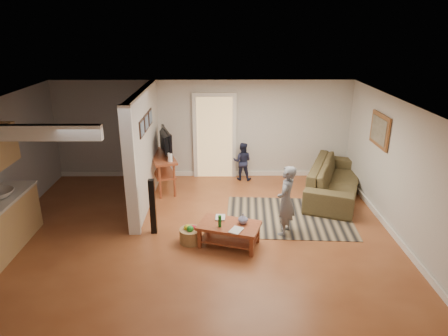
{
  "coord_description": "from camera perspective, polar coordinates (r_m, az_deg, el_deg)",
  "views": [
    {
      "loc": [
        0.44,
        -6.89,
        3.84
      ],
      "look_at": [
        0.52,
        0.56,
        1.1
      ],
      "focal_mm": 32.0,
      "sensor_mm": 36.0,
      "label": 1
    }
  ],
  "objects": [
    {
      "name": "sofa",
      "position": [
        9.76,
        15.38,
        -3.73
      ],
      "size": [
        1.94,
        2.84,
        0.77
      ],
      "primitive_type": "imported",
      "rotation": [
        0.0,
        0.0,
        1.19
      ],
      "color": "#413320",
      "rests_on": "ground"
    },
    {
      "name": "speaker_right",
      "position": [
        10.27,
        -8.6,
        0.67
      ],
      "size": [
        0.1,
        0.1,
        0.89
      ],
      "primitive_type": "cube",
      "rotation": [
        0.0,
        0.0,
        0.18
      ],
      "color": "black",
      "rests_on": "ground"
    },
    {
      "name": "ground",
      "position": [
        7.9,
        -3.75,
        -8.94
      ],
      "size": [
        7.5,
        7.5,
        0.0
      ],
      "primitive_type": "plane",
      "color": "brown",
      "rests_on": "ground"
    },
    {
      "name": "area_rug",
      "position": [
        8.49,
        9.2,
        -6.91
      ],
      "size": [
        2.69,
        2.04,
        0.01
      ],
      "primitive_type": "cube",
      "rotation": [
        0.0,
        0.0,
        -0.06
      ],
      "color": "black",
      "rests_on": "ground"
    },
    {
      "name": "speaker_left",
      "position": [
        7.68,
        -10.14,
        -5.47
      ],
      "size": [
        0.11,
        0.11,
        1.1
      ],
      "primitive_type": "cube",
      "rotation": [
        0.0,
        0.0,
        0.03
      ],
      "color": "black",
      "rests_on": "ground"
    },
    {
      "name": "child",
      "position": [
        7.89,
        8.57,
        -9.17
      ],
      "size": [
        0.51,
        0.59,
        1.37
      ],
      "primitive_type": "imported",
      "rotation": [
        0.0,
        0.0,
        -2.0
      ],
      "color": "slate",
      "rests_on": "ground"
    },
    {
      "name": "tv_console",
      "position": [
        9.64,
        -8.75,
        1.37
      ],
      "size": [
        0.88,
        1.43,
        1.16
      ],
      "rotation": [
        0.0,
        0.0,
        0.3
      ],
      "color": "maroon",
      "rests_on": "ground"
    },
    {
      "name": "toddler",
      "position": [
        10.34,
        2.59,
        -1.61
      ],
      "size": [
        0.54,
        0.45,
        0.98
      ],
      "primitive_type": "imported",
      "rotation": [
        0.0,
        0.0,
        2.97
      ],
      "color": "#1C203B",
      "rests_on": "ground"
    },
    {
      "name": "coffee_table",
      "position": [
        7.27,
        0.89,
        -8.67
      ],
      "size": [
        1.22,
        0.93,
        0.64
      ],
      "rotation": [
        0.0,
        0.0,
        -0.31
      ],
      "color": "maroon",
      "rests_on": "ground"
    },
    {
      "name": "room_shell",
      "position": [
        7.84,
        -11.64,
        2.09
      ],
      "size": [
        7.54,
        6.02,
        2.52
      ],
      "color": "#B9B7B1",
      "rests_on": "ground"
    },
    {
      "name": "toy_basket",
      "position": [
        7.47,
        -4.8,
        -9.48
      ],
      "size": [
        0.41,
        0.41,
        0.36
      ],
      "color": "olive",
      "rests_on": "ground"
    }
  ]
}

